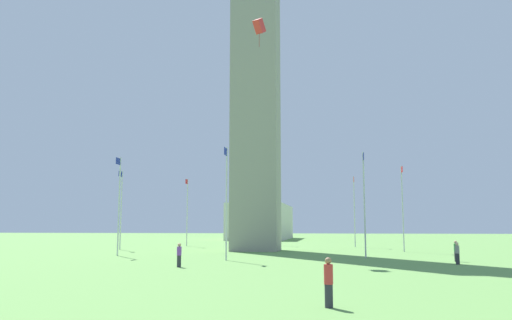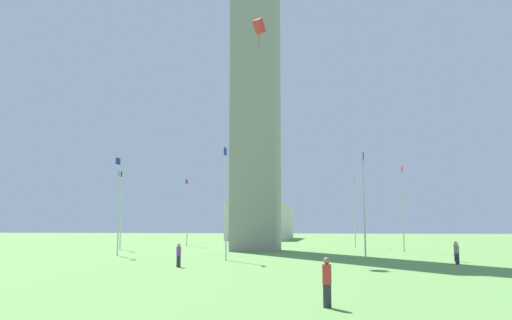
% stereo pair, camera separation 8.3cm
% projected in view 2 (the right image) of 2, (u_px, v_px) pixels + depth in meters
% --- Properties ---
extents(ground_plane, '(260.00, 260.00, 0.00)m').
position_uv_depth(ground_plane, '(256.00, 251.00, 58.04)').
color(ground_plane, '#609347').
extents(obelisk_monument, '(5.28, 5.28, 48.02)m').
position_uv_depth(obelisk_monument, '(256.00, 48.00, 61.10)').
color(obelisk_monument, gray).
rests_on(obelisk_monument, ground).
extents(flagpole_n, '(1.12, 0.14, 9.44)m').
position_uv_depth(flagpole_n, '(226.00, 198.00, 42.60)').
color(flagpole_n, silver).
rests_on(flagpole_n, ground).
extents(flagpole_ne, '(1.12, 0.14, 9.44)m').
position_uv_depth(flagpole_ne, '(364.00, 200.00, 45.55)').
color(flagpole_ne, silver).
rests_on(flagpole_ne, ground).
extents(flagpole_e, '(1.12, 0.14, 9.44)m').
position_uv_depth(flagpole_e, '(403.00, 205.00, 56.17)').
color(flagpole_e, silver).
rests_on(flagpole_e, ground).
extents(flagpole_se, '(1.12, 0.14, 9.44)m').
position_uv_depth(flagpole_se, '(354.00, 208.00, 68.24)').
color(flagpole_se, silver).
rests_on(flagpole_se, ground).
extents(flagpole_s, '(1.12, 0.14, 9.44)m').
position_uv_depth(flagpole_s, '(273.00, 210.00, 74.68)').
color(flagpole_s, silver).
rests_on(flagpole_s, ground).
extents(flagpole_sw, '(1.12, 0.14, 9.44)m').
position_uv_depth(flagpole_sw, '(187.00, 209.00, 71.73)').
color(flagpole_sw, silver).
rests_on(flagpole_sw, ground).
extents(flagpole_w, '(1.12, 0.14, 9.44)m').
position_uv_depth(flagpole_w, '(121.00, 206.00, 61.11)').
color(flagpole_w, silver).
rests_on(flagpole_w, ground).
extents(flagpole_nw, '(1.12, 0.14, 9.44)m').
position_uv_depth(flagpole_nw, '(119.00, 202.00, 49.04)').
color(flagpole_nw, silver).
rests_on(flagpole_nw, ground).
extents(person_green_shirt, '(0.32, 0.32, 1.65)m').
position_uv_depth(person_green_shirt, '(456.00, 251.00, 40.59)').
color(person_green_shirt, '#2D2D38').
rests_on(person_green_shirt, ground).
extents(person_gray_shirt, '(0.32, 0.32, 1.62)m').
position_uv_depth(person_gray_shirt, '(457.00, 253.00, 37.61)').
color(person_gray_shirt, '#2D2D38').
rests_on(person_gray_shirt, ground).
extents(person_red_shirt, '(0.32, 0.32, 1.73)m').
position_uv_depth(person_red_shirt, '(327.00, 283.00, 17.88)').
color(person_red_shirt, '#2D2D38').
rests_on(person_red_shirt, ground).
extents(person_purple_shirt, '(0.32, 0.32, 1.65)m').
position_uv_depth(person_purple_shirt, '(179.00, 255.00, 35.16)').
color(person_purple_shirt, '#2D2D38').
rests_on(person_purple_shirt, ground).
extents(kite_red_box, '(1.50, 1.25, 2.81)m').
position_uv_depth(kite_red_box, '(259.00, 26.00, 48.69)').
color(kite_red_box, red).
extents(distant_building, '(26.37, 10.92, 7.15)m').
position_uv_depth(distant_building, '(262.00, 222.00, 107.98)').
color(distant_building, beige).
rests_on(distant_building, ground).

